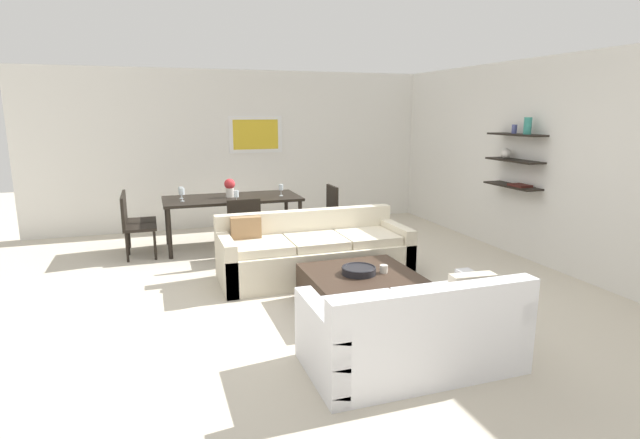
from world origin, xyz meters
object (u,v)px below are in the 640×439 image
at_px(dining_chair_foot, 243,226).
at_px(wine_glass_left_near, 182,192).
at_px(wine_glass_foot, 236,194).
at_px(dining_table, 232,202).
at_px(centerpiece_vase, 230,187).
at_px(dining_chair_right_near, 325,210).
at_px(loveseat_white, 413,332).
at_px(coffee_table, 361,290).
at_px(decorative_bowl, 359,270).
at_px(wine_glass_right_near, 281,188).
at_px(dining_chair_left_near, 133,223).
at_px(candle_jar, 384,269).
at_px(dining_chair_left_far, 134,217).
at_px(wine_glass_left_far, 181,191).
at_px(sofa_beige, 313,254).

bearing_deg(dining_chair_foot, wine_glass_left_near, 133.92).
bearing_deg(wine_glass_foot, dining_table, 90.00).
bearing_deg(centerpiece_vase, dining_chair_right_near, -9.02).
height_order(loveseat_white, coffee_table, loveseat_white).
distance_m(coffee_table, decorative_bowl, 0.24).
bearing_deg(dining_chair_right_near, wine_glass_right_near, 172.18).
bearing_deg(dining_chair_left_near, wine_glass_left_near, 7.82).
relative_size(dining_chair_left_near, dining_chair_foot, 1.00).
distance_m(candle_jar, dining_table, 3.16).
bearing_deg(dining_chair_left_near, dining_chair_right_near, 0.00).
distance_m(coffee_table, dining_table, 3.06).
height_order(dining_chair_left_near, dining_chair_left_far, same).
bearing_deg(wine_glass_right_near, dining_table, 171.06).
bearing_deg(wine_glass_right_near, wine_glass_foot, -158.40).
bearing_deg(wine_glass_left_far, dining_chair_left_near, -154.69).
bearing_deg(wine_glass_left_near, sofa_beige, -49.27).
bearing_deg(dining_table, dining_chair_left_near, -171.60).
relative_size(candle_jar, wine_glass_foot, 0.51).
bearing_deg(coffee_table, candle_jar, -15.58).
bearing_deg(centerpiece_vase, wine_glass_right_near, -10.10).
bearing_deg(decorative_bowl, dining_chair_foot, 111.88).
xyz_separation_m(dining_chair_left_near, wine_glass_foot, (1.41, -0.19, 0.35)).
height_order(sofa_beige, candle_jar, sofa_beige).
xyz_separation_m(decorative_bowl, dining_chair_left_far, (-2.23, 3.12, 0.08)).
xyz_separation_m(dining_chair_left_near, wine_glass_left_far, (0.68, 0.32, 0.37)).
distance_m(sofa_beige, wine_glass_left_far, 2.43).
bearing_deg(dining_table, sofa_beige, -68.42).
bearing_deg(candle_jar, wine_glass_foot, 112.95).
distance_m(dining_table, wine_glass_left_near, 0.76).
distance_m(coffee_table, wine_glass_left_near, 3.27).
distance_m(loveseat_white, candle_jar, 1.24).
height_order(dining_chair_left_near, dining_chair_foot, same).
bearing_deg(wine_glass_left_near, wine_glass_left_far, 90.00).
relative_size(dining_chair_right_near, dining_chair_foot, 1.00).
bearing_deg(wine_glass_right_near, dining_chair_left_near, -177.49).
xyz_separation_m(dining_chair_left_near, wine_glass_right_near, (2.13, 0.09, 0.37)).
bearing_deg(decorative_bowl, candle_jar, -9.41).
distance_m(sofa_beige, candle_jar, 1.25).
distance_m(dining_chair_foot, dining_chair_left_far, 1.77).
height_order(coffee_table, dining_table, dining_table).
height_order(candle_jar, wine_glass_left_far, wine_glass_left_far).
xyz_separation_m(coffee_table, centerpiece_vase, (-0.89, 2.91, 0.72)).
bearing_deg(dining_chair_left_far, wine_glass_left_far, -7.82).
relative_size(candle_jar, dining_table, 0.04).
xyz_separation_m(dining_table, centerpiece_vase, (-0.03, 0.02, 0.22)).
bearing_deg(coffee_table, wine_glass_left_near, 119.72).
distance_m(sofa_beige, dining_table, 1.95).
bearing_deg(dining_chair_left_far, wine_glass_foot, -23.42).
bearing_deg(candle_jar, dining_table, 110.10).
bearing_deg(candle_jar, decorative_bowl, 170.59).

